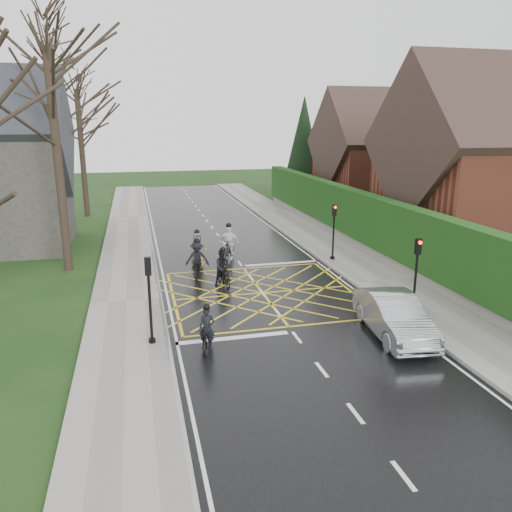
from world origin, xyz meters
name	(u,v)px	position (x,y,z in m)	size (l,w,h in m)	color
ground	(262,293)	(0.00, 0.00, 0.00)	(120.00, 120.00, 0.00)	black
road	(262,293)	(0.00, 0.00, 0.01)	(9.00, 80.00, 0.01)	black
sidewalk_right	(383,282)	(6.00, 0.00, 0.07)	(3.00, 80.00, 0.15)	gray
sidewalk_left	(127,302)	(-6.00, 0.00, 0.07)	(3.00, 80.00, 0.15)	gray
stone_wall	(362,245)	(7.75, 6.00, 0.35)	(0.50, 38.00, 0.70)	slate
hedge	(364,217)	(7.75, 6.00, 2.10)	(0.90, 38.00, 2.80)	#0F3911
house_near	(494,172)	(14.75, 4.00, 4.73)	(11.80, 9.80, 11.30)	brown
house_far	(380,161)	(14.75, 18.00, 4.36)	(9.80, 8.80, 10.30)	brown
conifer	(304,149)	(10.75, 26.00, 4.99)	(4.60, 4.60, 10.00)	black
tree_near	(53,114)	(-9.00, 6.00, 7.91)	(9.24, 9.24, 11.44)	black
tree_mid	(54,104)	(-10.00, 14.00, 8.63)	(10.08, 10.08, 12.48)	black
tree_far	(80,126)	(-9.30, 22.00, 7.19)	(8.40, 8.40, 10.40)	black
railing_south	(163,314)	(-4.65, -3.50, 0.78)	(0.05, 5.04, 1.03)	slate
railing_north	(154,260)	(-4.65, 4.00, 0.79)	(0.05, 6.04, 1.03)	slate
traffic_light_ne	(334,232)	(5.10, 4.20, 1.66)	(0.24, 0.31, 3.21)	black
traffic_light_se	(416,277)	(5.10, -4.20, 1.66)	(0.24, 0.31, 3.21)	black
traffic_light_sw	(150,301)	(-5.10, -4.50, 1.66)	(0.24, 0.31, 3.21)	black
cyclist_rear	(207,335)	(-3.26, -5.16, 0.53)	(1.01, 1.76, 1.62)	black
cyclist_back	(223,271)	(-1.53, 1.53, 0.71)	(0.93, 1.94, 1.88)	black
cyclist_mid	(197,263)	(-2.55, 3.16, 0.72)	(1.29, 2.14, 1.98)	black
cyclist_front	(229,246)	(-0.40, 6.02, 0.77)	(1.37, 2.16, 2.10)	black
cyclist_lead	(198,253)	(-2.28, 5.16, 0.69)	(1.00, 2.14, 2.00)	gold
car	(394,316)	(3.47, -5.63, 0.76)	(1.62, 4.64, 1.53)	#A5A8AC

